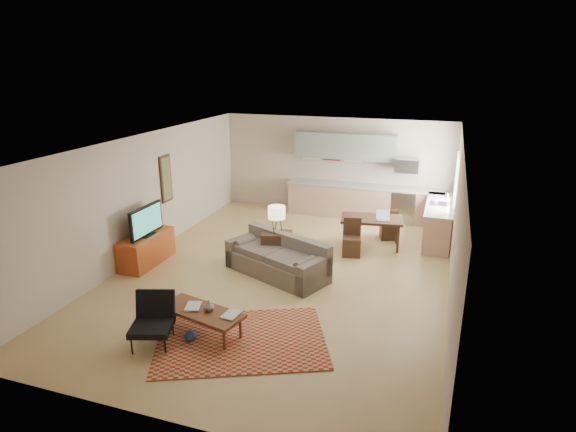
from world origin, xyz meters
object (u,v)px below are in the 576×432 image
(dining_table, at_px, (371,232))
(coffee_table, at_px, (202,322))
(sofa, at_px, (277,257))
(armchair, at_px, (152,322))
(console_table, at_px, (277,249))
(tv_credenza, at_px, (147,249))

(dining_table, bearing_deg, coffee_table, -121.25)
(sofa, xyz_separation_m, coffee_table, (-0.38, -2.47, -0.18))
(sofa, distance_m, armchair, 3.16)
(armchair, bearing_deg, sofa, 54.53)
(armchair, relative_size, console_table, 1.07)
(sofa, bearing_deg, coffee_table, -75.27)
(tv_credenza, xyz_separation_m, console_table, (2.70, 0.78, 0.05))
(sofa, relative_size, tv_credenza, 1.61)
(armchair, distance_m, dining_table, 5.77)
(console_table, bearing_deg, coffee_table, -109.59)
(armchair, distance_m, console_table, 3.55)
(coffee_table, xyz_separation_m, dining_table, (1.95, 4.65, 0.14))
(tv_credenza, bearing_deg, coffee_table, -40.87)
(tv_credenza, distance_m, console_table, 2.81)
(coffee_table, distance_m, armchair, 0.80)
(tv_credenza, bearing_deg, armchair, -54.49)
(armchair, bearing_deg, tv_credenza, 107.43)
(coffee_table, height_order, armchair, armchair)
(dining_table, bearing_deg, sofa, -134.19)
(coffee_table, height_order, dining_table, dining_table)
(sofa, height_order, console_table, sofa)
(armchair, relative_size, dining_table, 0.57)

